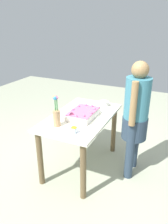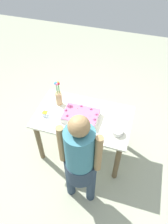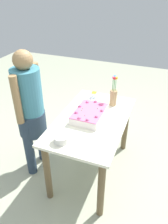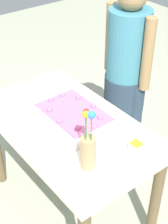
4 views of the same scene
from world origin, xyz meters
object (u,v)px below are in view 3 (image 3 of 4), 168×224
Objects in this scene: sheet_cake at (89,114)px; person_standing at (30,108)px; fruit_bowl at (61,139)px; cake_knife at (94,146)px; serving_plate_with_slice at (94,96)px; flower_vase at (113,95)px.

sheet_cake is 0.65m from person_standing.
sheet_cake is at bearing -11.75° from fruit_bowl.
cake_knife is (-0.44, -0.21, -0.04)m from sheet_cake.
fruit_bowl is (-0.49, 0.10, -0.01)m from sheet_cake.
serving_plate_with_slice is 0.30m from flower_vase.
sheet_cake is 1.19× the size of flower_vase.
serving_plate_with_slice reaches higher than cake_knife.
flower_vase is at bearing -107.45° from serving_plate_with_slice.
cake_knife is at bearing -160.90° from serving_plate_with_slice.
sheet_cake is at bearing -96.99° from cake_knife.
person_standing is (-0.19, 0.62, 0.04)m from sheet_cake.
flower_vase reaches higher than sheet_cake.
flower_vase is (0.80, 0.04, 0.13)m from cake_knife.
serving_plate_with_slice is at bearing 72.55° from flower_vase.
sheet_cake reaches higher than fruit_bowl.
fruit_bowl is (-0.84, 0.27, -0.09)m from flower_vase.
sheet_cake is 2.31× the size of serving_plate_with_slice.
fruit_bowl is at bearing 162.25° from flower_vase.
serving_plate_with_slice reaches higher than fruit_bowl.
flower_vase is 0.96m from person_standing.
cake_knife is (-0.88, -0.31, -0.02)m from serving_plate_with_slice.
sheet_cake is 0.29× the size of person_standing.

